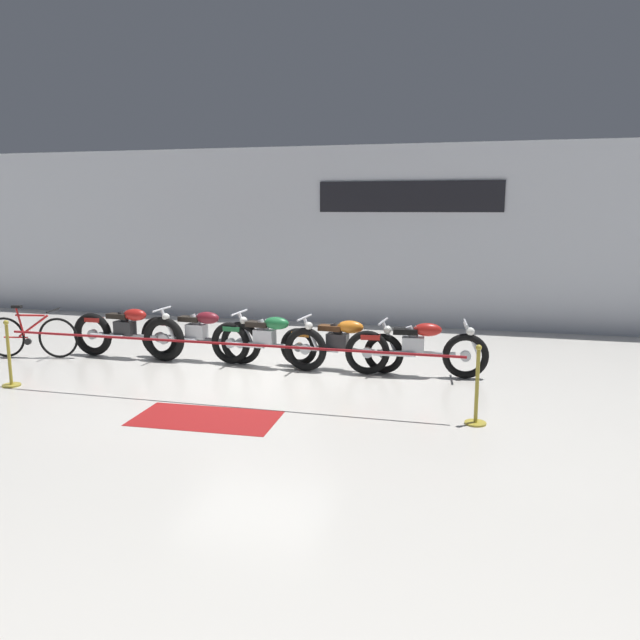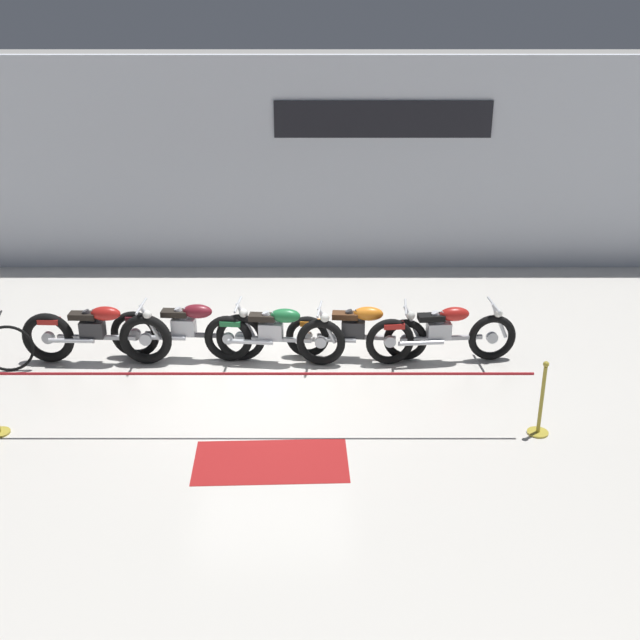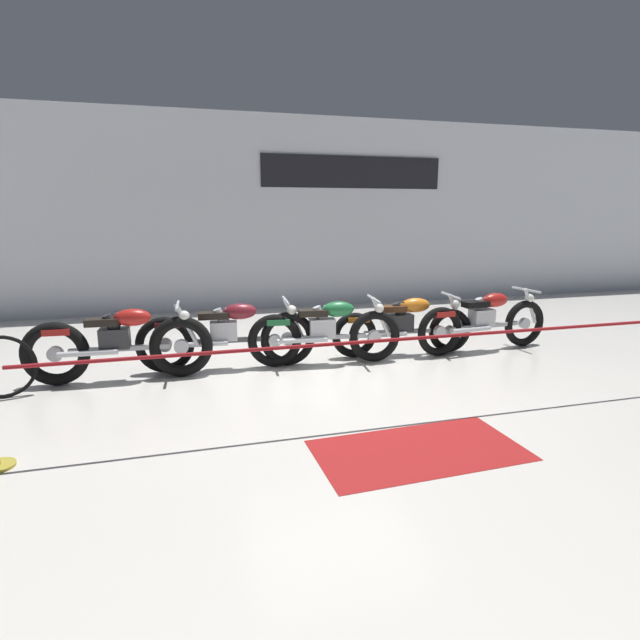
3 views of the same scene
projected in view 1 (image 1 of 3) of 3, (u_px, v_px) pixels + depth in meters
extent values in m
plane|color=silver|center=(256.00, 375.00, 10.48)|extent=(120.00, 120.00, 0.00)
cube|color=silver|center=(328.00, 236.00, 15.00)|extent=(28.00, 0.25, 4.20)
cube|color=black|center=(409.00, 197.00, 14.22)|extent=(4.21, 0.04, 0.70)
torus|color=black|center=(164.00, 339.00, 11.36)|extent=(0.82, 0.18, 0.82)
torus|color=black|center=(93.00, 334.00, 11.79)|extent=(0.82, 0.18, 0.82)
cylinder|color=silver|center=(164.00, 339.00, 11.36)|extent=(0.19, 0.09, 0.19)
cylinder|color=silver|center=(93.00, 334.00, 11.79)|extent=(0.19, 0.09, 0.19)
cylinder|color=silver|center=(168.00, 324.00, 11.29)|extent=(0.31, 0.07, 0.59)
cube|color=#2D2D30|center=(125.00, 328.00, 11.56)|extent=(0.37, 0.23, 0.26)
cylinder|color=#2D2D30|center=(126.00, 317.00, 11.51)|extent=(0.18, 0.12, 0.24)
cylinder|color=#2D2D30|center=(122.00, 317.00, 11.54)|extent=(0.18, 0.12, 0.24)
cylinder|color=silver|center=(107.00, 336.00, 11.54)|extent=(0.70, 0.10, 0.07)
cube|color=#ADAFB5|center=(128.00, 336.00, 11.57)|extent=(1.22, 0.11, 0.06)
ellipsoid|color=#B21E19|center=(135.00, 315.00, 11.45)|extent=(0.47, 0.24, 0.22)
cube|color=black|center=(118.00, 316.00, 11.56)|extent=(0.41, 0.22, 0.09)
cube|color=#B21E19|center=(94.00, 320.00, 11.72)|extent=(0.33, 0.17, 0.08)
cylinder|color=silver|center=(162.00, 309.00, 11.27)|extent=(0.06, 0.62, 0.04)
sphere|color=silver|center=(166.00, 317.00, 11.27)|extent=(0.14, 0.14, 0.14)
torus|color=black|center=(241.00, 343.00, 11.12)|extent=(0.78, 0.17, 0.77)
torus|color=black|center=(160.00, 337.00, 11.64)|extent=(0.78, 0.17, 0.77)
cylinder|color=silver|center=(241.00, 343.00, 11.12)|extent=(0.19, 0.09, 0.18)
cylinder|color=silver|center=(160.00, 337.00, 11.64)|extent=(0.19, 0.09, 0.18)
cylinder|color=silver|center=(245.00, 328.00, 11.04)|extent=(0.31, 0.08, 0.59)
cube|color=silver|center=(197.00, 331.00, 11.37)|extent=(0.37, 0.24, 0.26)
cylinder|color=silver|center=(198.00, 321.00, 11.32)|extent=(0.19, 0.12, 0.24)
cylinder|color=silver|center=(194.00, 320.00, 11.34)|extent=(0.19, 0.12, 0.24)
cylinder|color=silver|center=(178.00, 339.00, 11.35)|extent=(0.70, 0.12, 0.07)
cube|color=#47474C|center=(199.00, 339.00, 11.38)|extent=(1.34, 0.15, 0.06)
ellipsoid|color=maroon|center=(207.00, 318.00, 11.25)|extent=(0.47, 0.25, 0.22)
cube|color=black|center=(190.00, 319.00, 11.37)|extent=(0.41, 0.23, 0.09)
cube|color=maroon|center=(161.00, 323.00, 11.57)|extent=(0.33, 0.18, 0.08)
cylinder|color=silver|center=(239.00, 313.00, 11.03)|extent=(0.08, 0.62, 0.04)
sphere|color=silver|center=(244.00, 321.00, 11.03)|extent=(0.14, 0.14, 0.14)
torus|color=black|center=(306.00, 349.00, 10.67)|extent=(0.77, 0.20, 0.76)
torus|color=black|center=(231.00, 343.00, 11.15)|extent=(0.77, 0.20, 0.76)
cylinder|color=silver|center=(306.00, 349.00, 10.67)|extent=(0.18, 0.10, 0.18)
cylinder|color=silver|center=(231.00, 343.00, 11.15)|extent=(0.18, 0.10, 0.18)
cylinder|color=silver|center=(311.00, 333.00, 10.59)|extent=(0.31, 0.09, 0.59)
cube|color=silver|center=(265.00, 337.00, 10.90)|extent=(0.38, 0.25, 0.26)
cylinder|color=silver|center=(267.00, 326.00, 10.85)|extent=(0.19, 0.13, 0.24)
cylinder|color=silver|center=(262.00, 326.00, 10.88)|extent=(0.19, 0.13, 0.24)
cylinder|color=silver|center=(246.00, 345.00, 10.89)|extent=(0.70, 0.14, 0.07)
cube|color=#ADAFB5|center=(267.00, 345.00, 10.91)|extent=(1.15, 0.17, 0.06)
ellipsoid|color=#1E6B38|center=(276.00, 323.00, 10.77)|extent=(0.48, 0.26, 0.22)
cube|color=black|center=(258.00, 324.00, 10.90)|extent=(0.42, 0.24, 0.09)
cube|color=#1E6B38|center=(233.00, 329.00, 11.09)|extent=(0.33, 0.19, 0.08)
cylinder|color=silver|center=(304.00, 318.00, 10.58)|extent=(0.10, 0.62, 0.04)
sphere|color=silver|center=(309.00, 326.00, 10.58)|extent=(0.14, 0.14, 0.14)
torus|color=black|center=(384.00, 353.00, 10.52)|extent=(0.69, 0.17, 0.69)
torus|color=black|center=(299.00, 347.00, 11.00)|extent=(0.69, 0.17, 0.69)
cylinder|color=silver|center=(384.00, 353.00, 10.52)|extent=(0.16, 0.09, 0.16)
cylinder|color=silver|center=(299.00, 347.00, 11.00)|extent=(0.16, 0.09, 0.16)
cylinder|color=silver|center=(389.00, 337.00, 10.44)|extent=(0.31, 0.08, 0.59)
cube|color=#2D2D30|center=(338.00, 341.00, 10.74)|extent=(0.38, 0.25, 0.26)
cylinder|color=#2D2D30|center=(340.00, 330.00, 10.70)|extent=(0.19, 0.12, 0.24)
cylinder|color=#2D2D30|center=(335.00, 329.00, 10.72)|extent=(0.19, 0.12, 0.24)
cylinder|color=silver|center=(318.00, 349.00, 10.73)|extent=(0.70, 0.12, 0.07)
cube|color=#ADAFB5|center=(340.00, 349.00, 10.75)|extent=(1.23, 0.15, 0.06)
ellipsoid|color=orange|center=(350.00, 327.00, 10.63)|extent=(0.48, 0.25, 0.22)
cube|color=#4C2D19|center=(330.00, 328.00, 10.75)|extent=(0.41, 0.23, 0.09)
cube|color=orange|center=(301.00, 334.00, 10.94)|extent=(0.33, 0.18, 0.08)
cylinder|color=silver|center=(383.00, 321.00, 10.43)|extent=(0.08, 0.62, 0.04)
sphere|color=silver|center=(388.00, 330.00, 10.43)|extent=(0.14, 0.14, 0.14)
torus|color=black|center=(466.00, 356.00, 10.19)|extent=(0.76, 0.19, 0.75)
torus|color=black|center=(367.00, 353.00, 10.44)|extent=(0.76, 0.19, 0.75)
cylinder|color=silver|center=(466.00, 356.00, 10.19)|extent=(0.18, 0.10, 0.18)
cylinder|color=silver|center=(367.00, 353.00, 10.44)|extent=(0.18, 0.10, 0.18)
cylinder|color=silver|center=(472.00, 339.00, 10.13)|extent=(0.31, 0.08, 0.59)
cube|color=silver|center=(413.00, 345.00, 10.29)|extent=(0.38, 0.25, 0.26)
cylinder|color=silver|center=(416.00, 333.00, 10.25)|extent=(0.19, 0.13, 0.24)
cylinder|color=silver|center=(411.00, 333.00, 10.26)|extent=(0.19, 0.13, 0.24)
cylinder|color=silver|center=(394.00, 354.00, 10.23)|extent=(0.70, 0.14, 0.07)
cube|color=#ADAFB5|center=(416.00, 353.00, 10.31)|extent=(1.29, 0.18, 0.06)
ellipsoid|color=#B21E19|center=(428.00, 330.00, 10.21)|extent=(0.48, 0.26, 0.22)
cube|color=black|center=(405.00, 331.00, 10.27)|extent=(0.42, 0.24, 0.09)
cube|color=#B21E19|center=(371.00, 337.00, 10.38)|extent=(0.33, 0.19, 0.08)
cylinder|color=silver|center=(466.00, 323.00, 10.09)|extent=(0.09, 0.62, 0.04)
sphere|color=silver|center=(470.00, 332.00, 10.11)|extent=(0.14, 0.14, 0.14)
torus|color=black|center=(58.00, 338.00, 11.60)|extent=(0.75, 0.18, 0.76)
torus|color=black|center=(5.00, 337.00, 11.66)|extent=(0.75, 0.18, 0.76)
cylinder|color=red|center=(33.00, 326.00, 11.59)|extent=(0.59, 0.15, 0.43)
cylinder|color=red|center=(30.00, 315.00, 11.55)|extent=(0.55, 0.14, 0.04)
cylinder|color=red|center=(20.00, 322.00, 11.59)|extent=(0.15, 0.06, 0.55)
cube|color=black|center=(17.00, 307.00, 11.54)|extent=(0.19, 0.11, 0.05)
cylinder|color=red|center=(16.00, 337.00, 11.65)|extent=(0.46, 0.11, 0.03)
cylinder|color=black|center=(53.00, 310.00, 11.51)|extent=(0.12, 0.48, 0.03)
cylinder|color=black|center=(28.00, 342.00, 11.65)|extent=(0.13, 0.07, 0.12)
cylinder|color=gold|center=(12.00, 385.00, 9.81)|extent=(0.28, 0.28, 0.03)
cylinder|color=gold|center=(9.00, 355.00, 9.73)|extent=(0.05, 0.05, 0.95)
sphere|color=gold|center=(6.00, 323.00, 9.64)|extent=(0.08, 0.08, 0.08)
cylinder|color=maroon|center=(219.00, 343.00, 8.79)|extent=(6.82, 0.04, 0.04)
cylinder|color=gold|center=(475.00, 423.00, 8.08)|extent=(0.28, 0.28, 0.03)
cylinder|color=gold|center=(477.00, 387.00, 8.00)|extent=(0.05, 0.05, 0.95)
sphere|color=gold|center=(479.00, 348.00, 7.90)|extent=(0.08, 0.08, 0.08)
cube|color=maroon|center=(206.00, 418.00, 8.29)|extent=(1.95, 1.06, 0.01)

